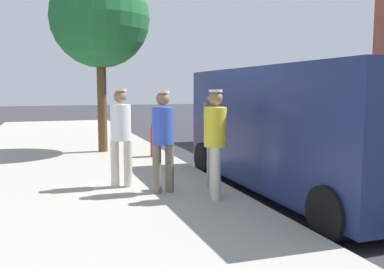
{
  "coord_description": "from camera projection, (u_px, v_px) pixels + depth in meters",
  "views": [
    {
      "loc": [
        3.86,
        6.4,
        1.81
      ],
      "look_at": [
        1.65,
        -0.09,
        1.05
      ],
      "focal_mm": 38.99,
      "sensor_mm": 36.0,
      "label": 1
    }
  ],
  "objects": [
    {
      "name": "ground_plane",
      "position": [
        281.0,
        190.0,
        7.46
      ],
      "size": [
        80.0,
        80.0,
        0.0
      ],
      "primitive_type": "plane",
      "color": "#2D2D33"
    },
    {
      "name": "sidewalk_slab",
      "position": [
        79.0,
        203.0,
        6.33
      ],
      "size": [
        5.0,
        32.0,
        0.15
      ],
      "primitive_type": "cube",
      "color": "#9E998E",
      "rests_on": "ground"
    },
    {
      "name": "parking_meter_near",
      "position": [
        209.0,
        126.0,
        6.97
      ],
      "size": [
        0.14,
        0.18,
        1.52
      ],
      "color": "gray",
      "rests_on": "sidewalk_slab"
    },
    {
      "name": "pedestrian_in_white",
      "position": [
        121.0,
        131.0,
        6.97
      ],
      "size": [
        0.35,
        0.34,
        1.65
      ],
      "color": "beige",
      "rests_on": "sidewalk_slab"
    },
    {
      "name": "pedestrian_in_yellow",
      "position": [
        215.0,
        137.0,
        6.26
      ],
      "size": [
        0.34,
        0.35,
        1.64
      ],
      "color": "beige",
      "rests_on": "sidewalk_slab"
    },
    {
      "name": "pedestrian_in_blue",
      "position": [
        163.0,
        135.0,
        6.58
      ],
      "size": [
        0.36,
        0.34,
        1.62
      ],
      "color": "#726656",
      "rests_on": "sidewalk_slab"
    },
    {
      "name": "parked_van",
      "position": [
        300.0,
        127.0,
        7.07
      ],
      "size": [
        2.17,
        5.22,
        2.15
      ],
      "color": "navy",
      "rests_on": "ground"
    },
    {
      "name": "street_tree",
      "position": [
        100.0,
        19.0,
        10.66
      ],
      "size": [
        2.54,
        2.54,
        4.72
      ],
      "color": "brown",
      "rests_on": "sidewalk_slab"
    },
    {
      "name": "fire_hydrant",
      "position": [
        155.0,
        139.0,
        10.18
      ],
      "size": [
        0.24,
        0.24,
        0.86
      ],
      "color": "red",
      "rests_on": "sidewalk_slab"
    }
  ]
}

